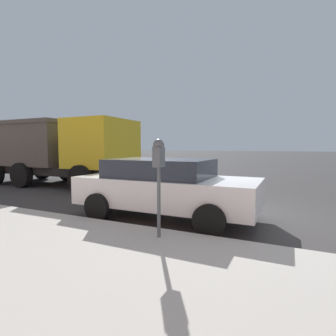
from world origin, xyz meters
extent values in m
plane|color=#3D3A3A|center=(0.00, 0.00, 0.00)|extent=(220.00, 220.00, 0.00)
cylinder|color=#4C5156|center=(-2.64, 0.80, 0.76)|extent=(0.06, 0.06, 1.20)
cube|color=#4C5156|center=(-2.64, 0.80, 1.52)|extent=(0.20, 0.14, 0.34)
sphere|color=#4C5156|center=(-2.64, 0.80, 1.73)|extent=(0.19, 0.19, 0.19)
cube|color=gold|center=(-2.54, 0.80, 1.48)|extent=(0.01, 0.11, 0.12)
cube|color=black|center=(-2.54, 0.80, 1.60)|extent=(0.01, 0.10, 0.08)
cube|color=silver|center=(-0.96, 1.45, 0.65)|extent=(1.82, 4.25, 0.65)
cube|color=#232833|center=(-0.96, 1.62, 1.19)|extent=(1.60, 2.38, 0.43)
cylinder|color=black|center=(-0.06, 0.13, 0.32)|extent=(0.22, 0.64, 0.64)
cylinder|color=black|center=(-1.87, 0.13, 0.32)|extent=(0.22, 0.64, 0.64)
cylinder|color=black|center=(-0.05, 2.76, 0.32)|extent=(0.22, 0.64, 0.64)
cylinder|color=black|center=(-1.86, 2.77, 0.32)|extent=(0.22, 0.64, 0.64)
cube|color=black|center=(1.99, 8.27, 0.70)|extent=(2.25, 7.18, 0.35)
cube|color=gold|center=(2.02, 5.77, 1.83)|extent=(2.56, 2.18, 1.92)
cube|color=#4C4742|center=(1.97, 9.63, 1.77)|extent=(2.59, 4.47, 1.80)
cube|color=#4C4742|center=(1.97, 9.63, 2.75)|extent=(2.69, 4.57, 0.16)
cylinder|color=black|center=(3.29, 5.79, 0.52)|extent=(0.31, 1.04, 1.04)
cylinder|color=black|center=(0.76, 5.75, 0.52)|extent=(0.31, 1.04, 1.04)
cylinder|color=black|center=(3.24, 9.00, 0.52)|extent=(0.31, 1.04, 1.04)
cylinder|color=black|center=(0.71, 8.97, 0.52)|extent=(0.31, 1.04, 1.04)
cylinder|color=black|center=(3.22, 10.79, 0.52)|extent=(0.31, 1.04, 1.04)
camera|label=1|loc=(-6.54, -1.19, 1.69)|focal=28.00mm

